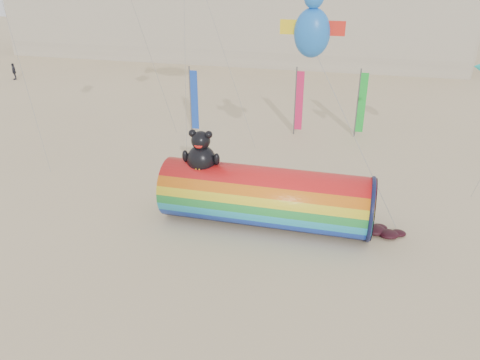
# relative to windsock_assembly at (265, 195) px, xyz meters

# --- Properties ---
(ground) EXTENTS (160.00, 160.00, 0.00)m
(ground) POSITION_rel_windsock_assembly_xyz_m (-1.76, -1.67, -1.61)
(ground) COLOR #CCB58C
(ground) RESTS_ON ground
(windsock_assembly) EXTENTS (10.53, 3.21, 4.85)m
(windsock_assembly) POSITION_rel_windsock_assembly_xyz_m (0.00, 0.00, 0.00)
(windsock_assembly) COLOR red
(windsock_assembly) RESTS_ON ground
(kite_handler) EXTENTS (0.76, 0.57, 1.87)m
(kite_handler) POSITION_rel_windsock_assembly_xyz_m (4.47, 1.88, -0.67)
(kite_handler) COLOR slate
(kite_handler) RESTS_ON ground
(fabric_bundle) EXTENTS (2.62, 1.35, 0.41)m
(fabric_bundle) POSITION_rel_windsock_assembly_xyz_m (5.65, 0.42, -1.44)
(fabric_bundle) COLOR #3E0B16
(fabric_bundle) RESTS_ON ground
(festival_banners) EXTENTS (12.97, 2.45, 5.20)m
(festival_banners) POSITION_rel_windsock_assembly_xyz_m (-1.36, 13.51, 1.03)
(festival_banners) COLOR #59595E
(festival_banners) RESTS_ON ground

